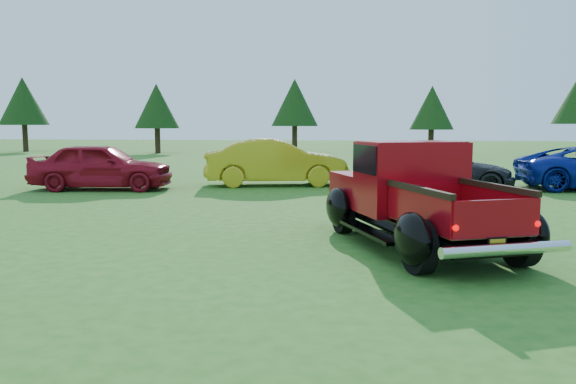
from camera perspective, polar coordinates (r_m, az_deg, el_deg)
The scene contains 9 objects.
ground at distance 7.66m, azimuth -0.39°, elevation -7.79°, with size 120.00×120.00×0.00m, color #27621C.
tree_far_west at distance 43.83m, azimuth -25.30°, elevation 8.33°, with size 3.33×3.33×5.20m.
tree_west at distance 38.58m, azimuth -13.20°, elevation 8.48°, with size 2.94×2.94×4.60m.
tree_mid_left at distance 38.57m, azimuth 0.68°, elevation 9.06°, with size 3.20×3.20×5.00m.
tree_mid_right at distance 37.71m, azimuth 14.41°, elevation 8.27°, with size 2.82×2.82×4.40m.
pickup_truck at distance 9.36m, azimuth 12.27°, elevation -0.31°, with size 3.34×4.78×1.67m.
show_car_red at distance 17.60m, azimuth -18.39°, elevation 2.52°, with size 1.65×4.11×1.40m, color maroon.
show_car_yellow at distance 17.85m, azimuth -1.23°, elevation 3.05°, with size 1.56×4.48×1.47m, color gold.
show_car_grey at distance 16.95m, azimuth 14.88°, elevation 2.25°, with size 1.77×4.36×1.26m, color black.
Camera 1 is at (0.88, -7.35, 1.94)m, focal length 35.00 mm.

